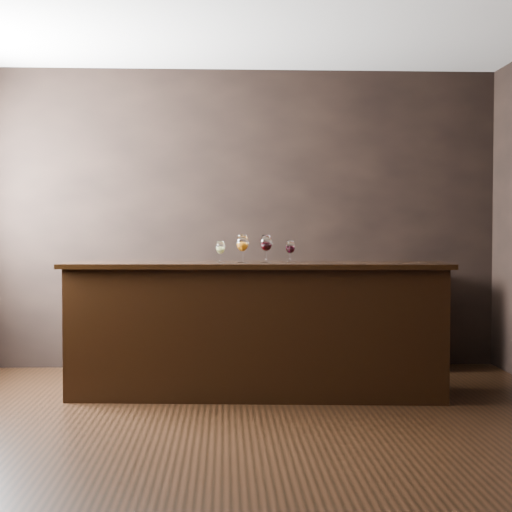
{
  "coord_description": "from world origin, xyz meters",
  "views": [
    {
      "loc": [
        -0.07,
        -4.48,
        1.28
      ],
      "look_at": [
        0.17,
        1.05,
        1.09
      ],
      "focal_mm": 50.0,
      "sensor_mm": 36.0,
      "label": 1
    }
  ],
  "objects_px": {
    "back_bar_shelf": "(296,321)",
    "glass_red_b": "(290,247)",
    "glass_white": "(220,248)",
    "glass_red_a": "(266,244)",
    "bar_counter": "(256,331)",
    "glass_amber": "(242,244)"
  },
  "relations": [
    {
      "from": "bar_counter",
      "to": "glass_white",
      "type": "distance_m",
      "value": 0.71
    },
    {
      "from": "bar_counter",
      "to": "glass_red_a",
      "type": "relative_size",
      "value": 13.23
    },
    {
      "from": "glass_amber",
      "to": "glass_red_a",
      "type": "bearing_deg",
      "value": 17.74
    },
    {
      "from": "glass_red_a",
      "to": "glass_white",
      "type": "bearing_deg",
      "value": -173.89
    },
    {
      "from": "back_bar_shelf",
      "to": "glass_amber",
      "type": "bearing_deg",
      "value": -117.29
    },
    {
      "from": "bar_counter",
      "to": "glass_red_a",
      "type": "xyz_separation_m",
      "value": [
        0.08,
        0.04,
        0.68
      ]
    },
    {
      "from": "glass_amber",
      "to": "glass_red_b",
      "type": "distance_m",
      "value": 0.37
    },
    {
      "from": "bar_counter",
      "to": "glass_white",
      "type": "bearing_deg",
      "value": -175.67
    },
    {
      "from": "glass_white",
      "to": "glass_red_b",
      "type": "bearing_deg",
      "value": -0.39
    },
    {
      "from": "back_bar_shelf",
      "to": "glass_white",
      "type": "height_order",
      "value": "glass_white"
    },
    {
      "from": "glass_white",
      "to": "glass_red_b",
      "type": "relative_size",
      "value": 0.97
    },
    {
      "from": "back_bar_shelf",
      "to": "glass_red_b",
      "type": "distance_m",
      "value": 1.22
    },
    {
      "from": "bar_counter",
      "to": "glass_white",
      "type": "relative_size",
      "value": 16.94
    },
    {
      "from": "bar_counter",
      "to": "glass_amber",
      "type": "height_order",
      "value": "glass_amber"
    },
    {
      "from": "glass_red_a",
      "to": "glass_red_b",
      "type": "relative_size",
      "value": 1.24
    },
    {
      "from": "back_bar_shelf",
      "to": "glass_amber",
      "type": "height_order",
      "value": "glass_amber"
    },
    {
      "from": "back_bar_shelf",
      "to": "glass_white",
      "type": "bearing_deg",
      "value": -125.01
    },
    {
      "from": "back_bar_shelf",
      "to": "glass_amber",
      "type": "xyz_separation_m",
      "value": [
        -0.52,
        -1.01,
        0.73
      ]
    },
    {
      "from": "glass_white",
      "to": "bar_counter",
      "type": "bearing_deg",
      "value": 0.15
    },
    {
      "from": "glass_amber",
      "to": "back_bar_shelf",
      "type": "bearing_deg",
      "value": 62.71
    },
    {
      "from": "glass_amber",
      "to": "bar_counter",
      "type": "bearing_deg",
      "value": 12.07
    },
    {
      "from": "back_bar_shelf",
      "to": "glass_red_b",
      "type": "xyz_separation_m",
      "value": [
        -0.15,
        -0.99,
        0.7
      ]
    }
  ]
}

